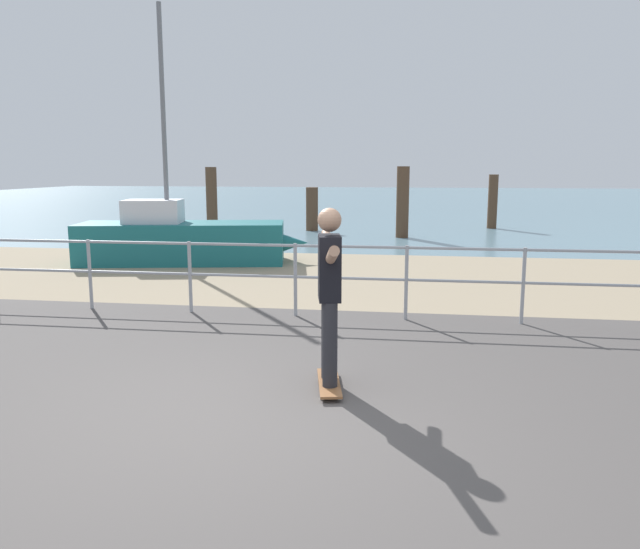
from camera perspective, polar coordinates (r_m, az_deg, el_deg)
ground_plane at (r=4.59m, az=-9.42°, el=-17.57°), size 24.00×10.00×0.04m
beach_strip at (r=12.12m, az=2.22°, el=-0.18°), size 24.00×6.00×0.04m
sea_surface at (r=39.94m, az=6.69°, el=6.73°), size 72.00×50.00×0.04m
railing_fence at (r=9.15m, az=-11.82°, el=0.77°), size 12.40×0.05×1.05m
sailboat at (r=13.95m, az=-11.83°, el=3.11°), size 5.06×2.19×5.44m
skateboard at (r=6.03m, az=0.84°, el=-9.91°), size 0.35×0.82×0.08m
skateboarder at (r=5.77m, az=0.86°, el=-1.00°), size 0.36×1.44×1.65m
groyne_post_0 at (r=20.06m, az=-9.86°, el=6.66°), size 0.35×0.35×2.10m
groyne_post_1 at (r=20.65m, az=-0.74°, el=5.98°), size 0.40×0.40×1.44m
groyne_post_2 at (r=18.73m, az=7.55°, el=6.54°), size 0.37×0.37×2.12m
groyne_post_3 at (r=22.17m, az=15.49°, el=6.41°), size 0.32×0.32×1.85m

